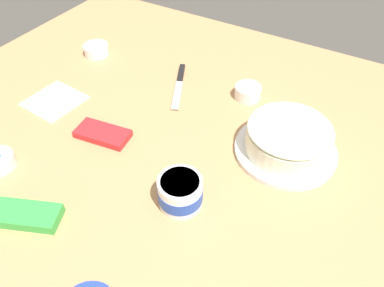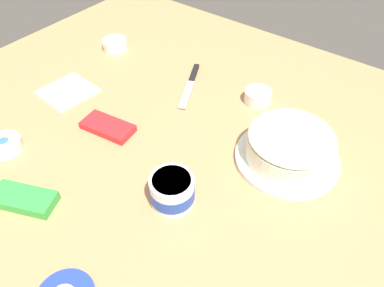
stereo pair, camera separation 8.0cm
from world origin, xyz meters
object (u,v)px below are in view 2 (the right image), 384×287
(sprinkle_bowl_blue, at_px, (5,145))
(frosting_tub, at_px, (172,190))
(paper_napkin, at_px, (68,91))
(frosted_cake, at_px, (289,147))
(sprinkle_bowl_pink, at_px, (258,96))
(spreading_knife, at_px, (191,81))
(candy_box_lower, at_px, (108,127))
(sprinkle_bowl_yellow, at_px, (115,44))
(candy_box_upper, at_px, (24,199))

(sprinkle_bowl_blue, bearing_deg, frosting_tub, -163.56)
(sprinkle_bowl_blue, bearing_deg, paper_napkin, -74.37)
(frosted_cake, bearing_deg, sprinkle_bowl_pink, -42.58)
(spreading_knife, bearing_deg, frosted_cake, 162.81)
(candy_box_lower, bearing_deg, paper_napkin, -19.76)
(frosting_tub, bearing_deg, spreading_knife, -58.09)
(frosted_cake, xyz_separation_m, sprinkle_bowl_blue, (0.61, 0.41, -0.03))
(frosting_tub, height_order, candy_box_lower, frosting_tub)
(spreading_knife, bearing_deg, sprinkle_bowl_yellow, -0.54)
(frosted_cake, distance_m, sprinkle_bowl_yellow, 0.76)
(spreading_knife, xyz_separation_m, sprinkle_bowl_blue, (0.21, 0.54, 0.01))
(frosting_tub, distance_m, paper_napkin, 0.55)
(sprinkle_bowl_yellow, distance_m, candy_box_lower, 0.44)
(frosted_cake, distance_m, candy_box_upper, 0.64)
(spreading_knife, xyz_separation_m, candy_box_lower, (0.05, 0.32, 0.00))
(frosting_tub, bearing_deg, sprinkle_bowl_pink, -86.03)
(frosted_cake, bearing_deg, candy_box_upper, 49.10)
(sprinkle_bowl_pink, xyz_separation_m, candy_box_upper, (0.24, 0.65, -0.01))
(paper_napkin, bearing_deg, sprinkle_bowl_pink, -147.68)
(frosting_tub, xyz_separation_m, candy_box_lower, (0.30, -0.08, -0.03))
(frosting_tub, bearing_deg, paper_napkin, -13.63)
(sprinkle_bowl_blue, bearing_deg, sprinkle_bowl_yellow, -75.17)
(frosted_cake, relative_size, frosting_tub, 2.57)
(frosting_tub, xyz_separation_m, sprinkle_bowl_blue, (0.46, 0.13, -0.02))
(frosting_tub, height_order, candy_box_upper, frosting_tub)
(candy_box_upper, relative_size, paper_napkin, 0.98)
(candy_box_lower, bearing_deg, candy_box_upper, 87.77)
(candy_box_lower, bearing_deg, frosting_tub, 156.62)
(candy_box_lower, xyz_separation_m, paper_napkin, (0.23, -0.05, -0.01))
(frosting_tub, height_order, sprinkle_bowl_yellow, frosting_tub)
(candy_box_lower, distance_m, paper_napkin, 0.24)
(spreading_knife, bearing_deg, paper_napkin, 44.13)
(frosted_cake, bearing_deg, frosting_tub, 61.24)
(sprinkle_bowl_blue, height_order, candy_box_upper, sprinkle_bowl_blue)
(spreading_knife, height_order, sprinkle_bowl_yellow, sprinkle_bowl_yellow)
(frosting_tub, distance_m, spreading_knife, 0.47)
(sprinkle_bowl_pink, bearing_deg, candy_box_lower, 53.46)
(frosting_tub, relative_size, candy_box_upper, 0.70)
(sprinkle_bowl_blue, xyz_separation_m, paper_napkin, (0.07, -0.26, -0.01))
(paper_napkin, bearing_deg, spreading_knife, -135.87)
(frosted_cake, height_order, sprinkle_bowl_blue, frosted_cake)
(sprinkle_bowl_pink, distance_m, candy_box_upper, 0.70)
(sprinkle_bowl_pink, relative_size, candy_box_lower, 0.55)
(sprinkle_bowl_yellow, distance_m, sprinkle_bowl_pink, 0.57)
(spreading_knife, xyz_separation_m, candy_box_upper, (0.02, 0.61, 0.01))
(spreading_knife, relative_size, paper_napkin, 1.47)
(frosted_cake, distance_m, paper_napkin, 0.70)
(frosted_cake, distance_m, sprinkle_bowl_blue, 0.73)
(frosting_tub, xyz_separation_m, paper_napkin, (0.53, -0.13, -0.04))
(candy_box_upper, bearing_deg, sprinkle_bowl_yellow, -84.39)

